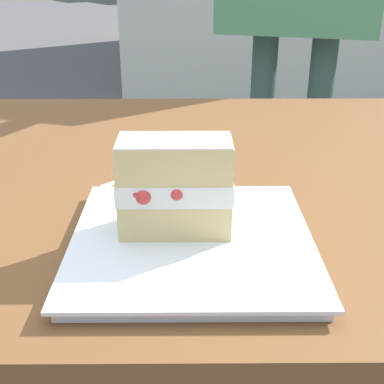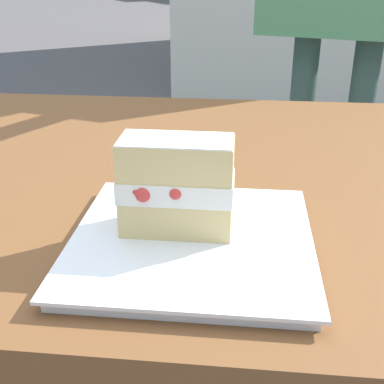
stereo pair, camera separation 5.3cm
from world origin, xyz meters
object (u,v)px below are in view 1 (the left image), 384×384
(cake_slice, at_px, (175,186))
(dessert_fork, at_px, (157,170))
(patio_table, at_px, (140,227))
(dessert_plate, at_px, (192,242))

(cake_slice, xyz_separation_m, dessert_fork, (-0.03, 0.20, -0.06))
(cake_slice, relative_size, dessert_fork, 0.89)
(patio_table, bearing_deg, dessert_plate, -70.72)
(patio_table, xyz_separation_m, dessert_plate, (0.08, -0.24, 0.11))
(dessert_plate, bearing_deg, patio_table, 109.28)
(patio_table, height_order, dessert_plate, dessert_plate)
(cake_slice, bearing_deg, patio_table, 106.12)
(cake_slice, bearing_deg, dessert_plate, -37.88)
(patio_table, distance_m, dessert_plate, 0.27)
(patio_table, height_order, cake_slice, cake_slice)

